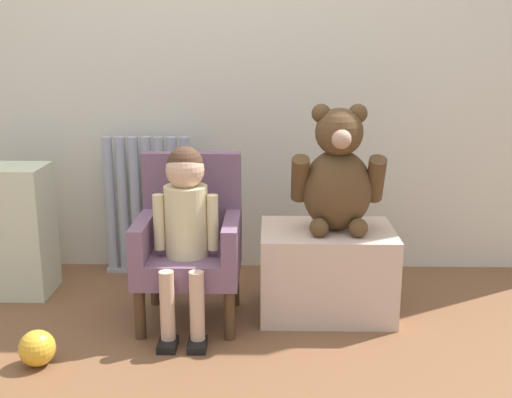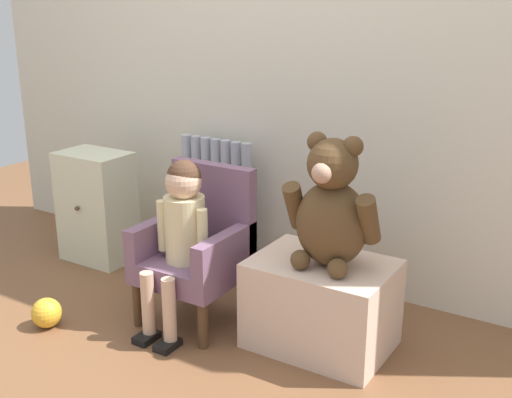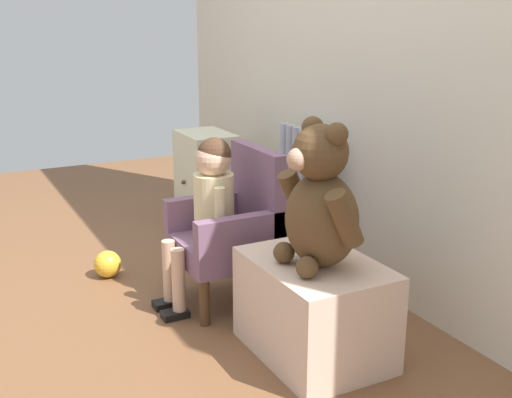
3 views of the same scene
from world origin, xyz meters
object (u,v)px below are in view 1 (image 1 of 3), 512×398
Objects in this scene: child_figure at (185,213)px; large_teddy_bear at (338,176)px; low_bench at (326,271)px; radiator at (148,206)px; toy_ball at (37,348)px; child_armchair at (190,240)px; small_dresser at (8,231)px.

large_teddy_bear is (0.60, 0.16, 0.11)m from child_figure.
large_teddy_bear reaches higher than low_bench.
radiator is 0.93× the size of child_figure.
toy_ball is at bearing -155.33° from low_bench.
child_armchair is 0.18m from child_figure.
large_teddy_bear reaches higher than radiator.
child_armchair is 1.30× the size of large_teddy_bear.
child_armchair is 1.22× the size of low_bench.
radiator is 1.15× the size of small_dresser.
child_armchair reaches higher than small_dresser.
small_dresser is 1.43m from low_bench.
child_armchair is (0.85, -0.24, 0.04)m from small_dresser.
low_bench is 1.18m from toy_ball.
child_armchair reaches higher than toy_ball.
small_dresser is 1.07× the size of low_bench.
child_figure is at bearing -163.36° from low_bench.
large_teddy_bear is at bearing 4.81° from child_armchair.
large_teddy_bear is (0.60, 0.05, 0.26)m from child_armchair.
small_dresser is 0.87× the size of child_armchair.
radiator is at bearing 117.38° from child_armchair.
child_figure reaches higher than low_bench.
toy_ball is at bearing -147.31° from child_figure.
child_figure reaches higher than radiator.
child_armchair is 0.71m from toy_ball.
child_figure is 5.64× the size of toy_ball.
child_figure is (0.00, -0.11, 0.15)m from child_armchair.
child_figure is 0.66m from low_bench.
low_bench is 0.41m from large_teddy_bear.
large_teddy_bear is at bearing -7.41° from small_dresser.
radiator reaches higher than child_armchair.
low_bench is (0.57, 0.17, -0.30)m from child_figure.
large_teddy_bear is 3.98× the size of toy_ball.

